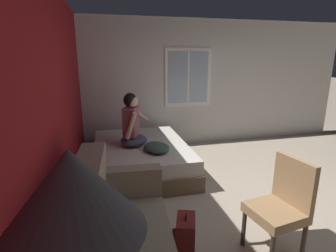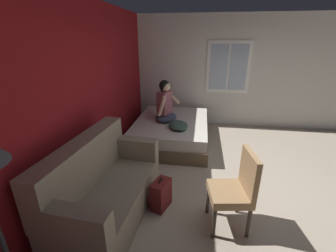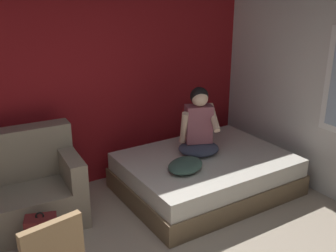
% 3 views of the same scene
% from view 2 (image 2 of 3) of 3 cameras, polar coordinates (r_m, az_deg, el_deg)
% --- Properties ---
extents(ground_plane, '(40.00, 40.00, 0.00)m').
position_cam_2_polar(ground_plane, '(3.84, 23.05, -14.60)').
color(ground_plane, tan).
extents(wall_back_accent, '(10.52, 0.16, 2.70)m').
position_cam_2_polar(wall_back_accent, '(3.55, -20.50, 7.09)').
color(wall_back_accent, maroon).
rests_on(wall_back_accent, ground).
extents(wall_side_with_window, '(0.19, 6.68, 2.70)m').
position_cam_2_polar(wall_side_with_window, '(5.99, 18.69, 12.67)').
color(wall_side_with_window, silver).
rests_on(wall_side_with_window, ground).
extents(bed, '(2.10, 1.58, 0.48)m').
position_cam_2_polar(bed, '(4.98, 0.90, -1.19)').
color(bed, brown).
rests_on(bed, ground).
extents(couch, '(1.75, 0.94, 1.04)m').
position_cam_2_polar(couch, '(3.01, -15.92, -15.14)').
color(couch, gray).
rests_on(couch, ground).
extents(side_chair, '(0.53, 0.53, 0.98)m').
position_cam_2_polar(side_chair, '(2.81, 16.84, -14.77)').
color(side_chair, '#382D23').
rests_on(side_chair, ground).
extents(person_seated, '(0.64, 0.60, 0.88)m').
position_cam_2_polar(person_seated, '(4.76, -0.68, 5.42)').
color(person_seated, '#383D51').
rests_on(person_seated, bed).
extents(backpack, '(0.34, 0.31, 0.46)m').
position_cam_2_polar(backpack, '(3.15, -1.97, -17.00)').
color(backpack, maroon).
rests_on(backpack, ground).
extents(throw_pillow, '(0.58, 0.51, 0.14)m').
position_cam_2_polar(throw_pillow, '(4.42, 2.62, 0.19)').
color(throw_pillow, '#385147').
rests_on(throw_pillow, bed).
extents(cell_phone, '(0.16, 0.10, 0.01)m').
position_cam_2_polar(cell_phone, '(4.52, 2.74, -0.23)').
color(cell_phone, black).
rests_on(cell_phone, bed).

